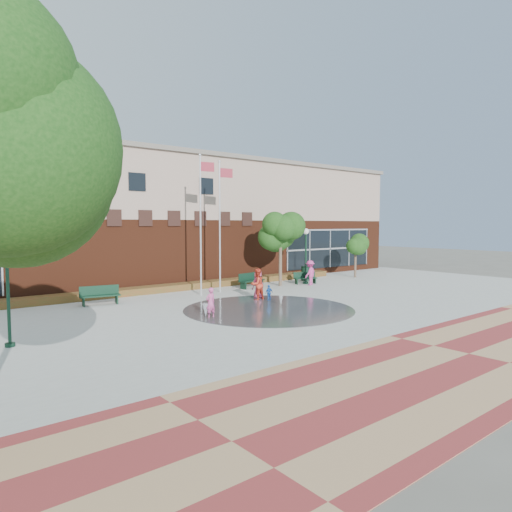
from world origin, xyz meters
TOP-DOWN VIEW (x-y plane):
  - ground at (0.00, 0.00)m, footprint 120.00×120.00m
  - plaza_concrete at (0.00, 4.00)m, footprint 46.00×18.00m
  - paver_band at (0.00, -7.00)m, footprint 46.00×6.00m
  - splash_pad at (0.00, 3.00)m, footprint 8.40×8.40m
  - library_building at (0.00, 17.48)m, footprint 44.40×10.40m
  - flower_bed at (0.00, 11.60)m, footprint 26.00×1.20m
  - flagpole_left at (-0.17, 8.89)m, footprint 0.96×0.24m
  - flagpole_right at (1.38, 9.17)m, footprint 0.99×0.19m
  - lamp_left at (-11.40, 3.33)m, footprint 0.37×0.37m
  - lamp_right at (8.26, 8.66)m, footprint 0.41×0.41m
  - bench_left at (-6.05, 9.42)m, footprint 2.07×0.90m
  - bench_mid at (4.01, 9.42)m, footprint 2.07×0.90m
  - bench_right at (8.24, 8.66)m, footprint 1.72×1.01m
  - trash_can at (9.57, 9.98)m, footprint 0.66×0.66m
  - tree_mid at (6.18, 9.00)m, footprint 3.19×3.19m
  - tree_small_right at (14.12, 8.99)m, footprint 2.04×2.04m
  - water_jet_a at (-3.54, 3.22)m, footprint 0.32×0.32m
  - water_jet_b at (1.12, 3.34)m, footprint 0.22×0.22m
  - child_splash at (-3.34, 3.11)m, footprint 0.54×0.38m
  - adult_red at (1.30, 5.51)m, footprint 0.90×0.72m
  - adult_pink at (1.80, 6.03)m, footprint 0.78×0.53m
  - child_blue at (1.64, 4.89)m, footprint 0.53×0.24m
  - person_bench at (8.01, 7.98)m, footprint 1.25×0.93m

SIDE VIEW (x-z plane):
  - ground at x=0.00m, z-range 0.00..0.00m
  - flower_bed at x=0.00m, z-range -0.20..0.20m
  - water_jet_a at x=-3.54m, z-range -0.31..0.31m
  - water_jet_b at x=1.12m, z-range -0.25..0.25m
  - plaza_concrete at x=0.00m, z-range 0.00..0.01m
  - paver_band at x=0.00m, z-range 0.00..0.01m
  - splash_pad at x=0.00m, z-range 0.00..0.01m
  - bench_right at x=8.24m, z-range -0.15..0.69m
  - bench_left at x=-6.05m, z-range -0.18..0.83m
  - bench_mid at x=4.01m, z-range -0.18..0.83m
  - child_blue at x=1.64m, z-range 0.00..0.90m
  - trash_can at x=9.57m, z-range 0.01..1.09m
  - child_splash at x=-3.34m, z-range 0.00..1.38m
  - adult_pink at x=1.80m, z-range 0.00..1.56m
  - person_bench at x=8.01m, z-range 0.00..1.73m
  - adult_red at x=1.30m, z-range 0.00..1.76m
  - lamp_left at x=-11.40m, z-range 0.42..3.91m
  - lamp_right at x=8.26m, z-range 0.48..4.39m
  - tree_small_right at x=14.12m, z-range 0.80..4.29m
  - tree_mid at x=6.18m, z-range 1.23..6.62m
  - flagpole_right at x=1.38m, z-range 0.48..8.56m
  - flagpole_left at x=-0.17m, z-range 0.47..8.76m
  - library_building at x=0.00m, z-range 0.04..9.24m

